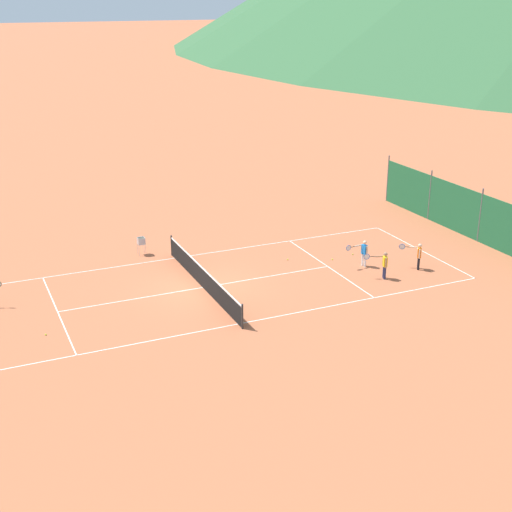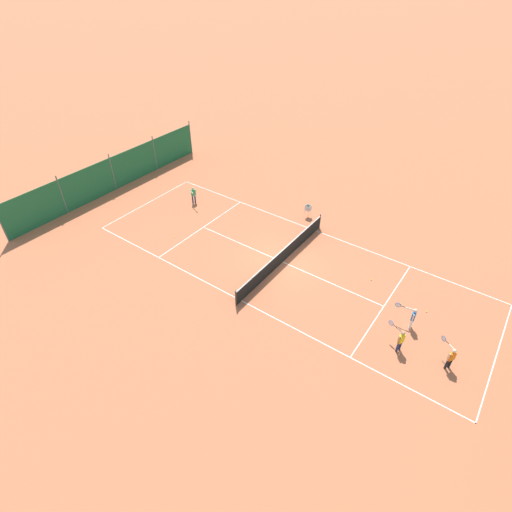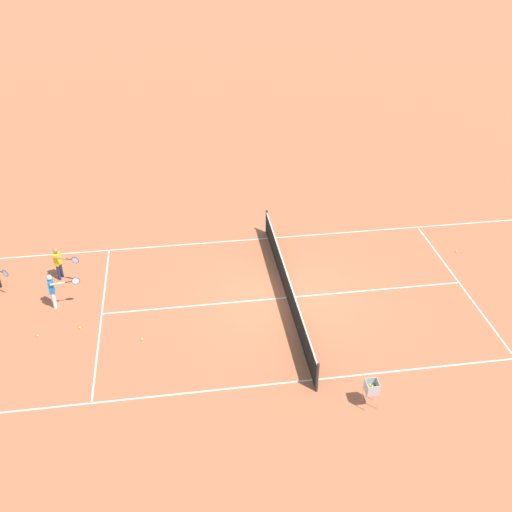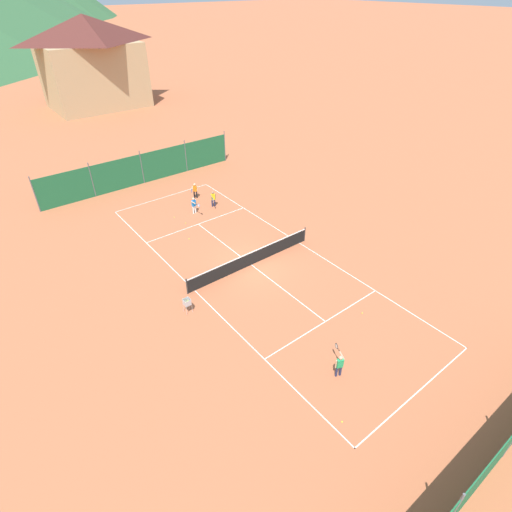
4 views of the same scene
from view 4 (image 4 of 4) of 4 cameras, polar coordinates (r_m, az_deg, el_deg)
name	(u,v)px [view 4 (image 4 of 4)]	position (r m, az deg, el deg)	size (l,w,h in m)	color
ground_plane	(251,265)	(25.01, -0.68, -1.26)	(600.00, 600.00, 0.00)	#B7603D
court_line_markings	(251,265)	(25.01, -0.68, -1.26)	(8.25, 23.85, 0.01)	white
tennis_net	(251,258)	(24.72, -0.68, -0.33)	(9.18, 0.08, 1.06)	#2D2D2D
windscreen_fence_far	(142,169)	(36.46, -15.97, 11.89)	(17.28, 0.08, 2.90)	#1E6038
player_near_service	(213,198)	(31.45, -6.15, 8.22)	(0.72, 0.97, 1.29)	#23284C
player_near_baseline	(195,190)	(32.99, -8.73, 9.33)	(0.89, 0.85, 1.28)	black
player_far_baseline	(339,364)	(18.65, 11.83, -14.81)	(0.75, 0.94, 1.27)	#23284C
player_far_service	(194,204)	(30.67, -8.82, 7.30)	(0.44, 1.10, 1.31)	white
tennis_ball_by_net_right	(189,239)	(27.86, -9.54, 2.45)	(0.07, 0.07, 0.07)	#CCE033
tennis_ball_service_box	(342,422)	(17.78, 12.19, -22.14)	(0.07, 0.07, 0.07)	#CCE033
tennis_ball_mid_court	(186,223)	(29.76, -10.03, 4.65)	(0.07, 0.07, 0.07)	#CCE033
tennis_ball_far_corner	(174,217)	(30.71, -11.60, 5.47)	(0.07, 0.07, 0.07)	#CCE033
tennis_ball_near_corner	(362,313)	(22.30, 14.92, -7.88)	(0.07, 0.07, 0.07)	#CCE033
ball_hopper	(187,303)	(21.54, -9.85, -6.60)	(0.36, 0.36, 0.89)	#B7B7BC
alpine_chalet	(91,61)	(62.73, -22.50, 24.36)	(13.00, 10.00, 11.20)	tan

